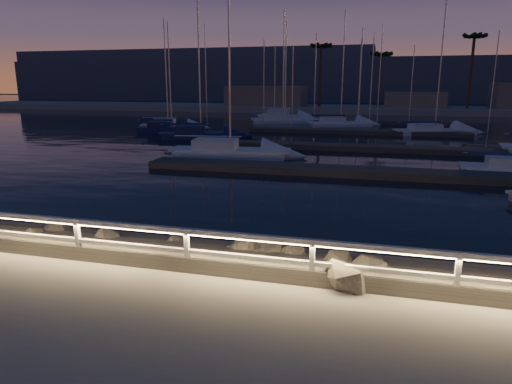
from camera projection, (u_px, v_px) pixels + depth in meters
ground at (268, 279)px, 10.49m from camera, size 400.00×400.00×0.00m
harbor_water at (351, 146)px, 40.05m from camera, size 400.00×440.00×0.60m
guard_rail at (265, 247)px, 10.33m from camera, size 44.11×0.12×1.06m
riprap at (266, 264)px, 11.84m from camera, size 26.28×2.65×1.38m
floating_docks at (352, 138)px, 41.13m from camera, size 22.00×36.00×0.40m
far_shore at (366, 107)px, 80.04m from camera, size 160.00×14.00×5.20m
palm_left at (321, 49)px, 77.80m from camera, size 3.00×3.00×11.20m
palm_center at (381, 56)px, 76.54m from camera, size 3.00×3.00×9.70m
palm_right at (474, 40)px, 71.57m from camera, size 3.00×3.00×12.20m
distant_hills at (299, 82)px, 140.57m from camera, size 230.00×37.50×18.00m
sailboat_e at (167, 128)px, 47.38m from camera, size 6.85×3.34×11.31m
sailboat_f at (227, 151)px, 31.48m from camera, size 8.41×3.47×13.92m
sailboat_i at (170, 125)px, 50.71m from camera, size 6.99×3.61×11.53m
sailboat_j at (199, 134)px, 42.17m from camera, size 7.84×4.63×12.93m
sailboat_k at (339, 123)px, 54.08m from camera, size 7.97×4.80×13.11m
sailboat_l at (433, 130)px, 45.43m from camera, size 8.26×4.96×13.54m
sailboat_m at (284, 116)px, 64.97m from camera, size 8.07×3.29×13.45m
sailboat_n at (281, 120)px, 58.41m from camera, size 8.48×4.54×13.93m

